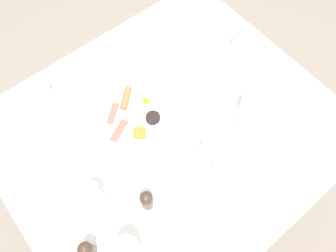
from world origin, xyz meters
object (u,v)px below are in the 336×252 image
teapot_near (256,107)px  creamer_jug (42,91)px  teacup_with_saucer_right (244,42)px  knife_by_plate (20,133)px  water_glass_short (128,250)px  spoon_for_tea (198,106)px  fork_by_plate (181,21)px  salt_grinder (147,200)px  wine_glass_spare (91,197)px  pepper_grinder (87,250)px  water_glass_tall (159,66)px  teacup_with_saucer_left (213,151)px  breakfast_plate (133,116)px

teapot_near → creamer_jug: teapot_near is taller
teacup_with_saucer_right → knife_by_plate: teacup_with_saucer_right is taller
water_glass_short → spoon_for_tea: bearing=117.4°
creamer_jug → fork_by_plate: 0.66m
teacup_with_saucer_right → salt_grinder: bearing=-68.9°
wine_glass_spare → pepper_grinder: size_ratio=1.25×
water_glass_tall → fork_by_plate: size_ratio=0.76×
teacup_with_saucer_right → salt_grinder: size_ratio=1.38×
spoon_for_tea → teapot_near: bearing=42.5°
teacup_with_saucer_right → wine_glass_spare: bearing=-79.4°
water_glass_tall → salt_grinder: (0.38, -0.35, -0.01)m
creamer_jug → salt_grinder: bearing=5.3°
creamer_jug → teacup_with_saucer_left: bearing=30.3°
teacup_with_saucer_right → wine_glass_spare: (0.16, -0.85, 0.04)m
breakfast_plate → knife_by_plate: bearing=-119.7°
water_glass_tall → spoon_for_tea: bearing=7.7°
wine_glass_spare → spoon_for_tea: 0.52m
teapot_near → teacup_with_saucer_right: teapot_near is taller
teacup_with_saucer_right → water_glass_short: 0.93m
water_glass_tall → creamer_jug: bearing=-117.1°
pepper_grinder → salt_grinder: (-0.01, 0.23, 0.00)m
fork_by_plate → spoon_for_tea: (0.37, -0.23, 0.00)m
wine_glass_spare → salt_grinder: wine_glass_spare is taller
water_glass_short → fork_by_plate: (-0.64, 0.74, -0.07)m
teapot_near → teacup_with_saucer_left: teapot_near is taller
teacup_with_saucer_left → salt_grinder: bearing=-90.4°
breakfast_plate → salt_grinder: salt_grinder is taller
creamer_jug → knife_by_plate: bearing=-61.2°
salt_grinder → water_glass_short: bearing=-57.1°
creamer_jug → spoon_for_tea: 0.60m
wine_glass_spare → creamer_jug: size_ratio=1.51×
teacup_with_saucer_right → teacup_with_saucer_left: bearing=-56.9°
water_glass_tall → water_glass_short: (0.47, -0.49, 0.00)m
pepper_grinder → teacup_with_saucer_left: bearing=90.5°
teapot_near → knife_by_plate: bearing=146.0°
water_glass_short → spoon_for_tea: water_glass_short is taller
water_glass_tall → pepper_grinder: size_ratio=1.17×
teapot_near → teacup_with_saucer_left: (0.02, -0.23, -0.02)m
teapot_near → teacup_with_saucer_left: size_ratio=1.30×
water_glass_short → knife_by_plate: 0.60m
breakfast_plate → wine_glass_spare: (0.18, -0.29, 0.06)m
breakfast_plate → water_glass_short: 0.49m
wine_glass_spare → pepper_grinder: wine_glass_spare is taller
water_glass_tall → water_glass_short: 0.68m
creamer_jug → wine_glass_spare: bearing=-9.2°
water_glass_tall → knife_by_plate: 0.58m
teacup_with_saucer_right → fork_by_plate: teacup_with_saucer_right is taller
breakfast_plate → teacup_with_saucer_right: 0.56m
teapot_near → spoon_for_tea: 0.22m
teacup_with_saucer_right → wine_glass_spare: wine_glass_spare is taller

